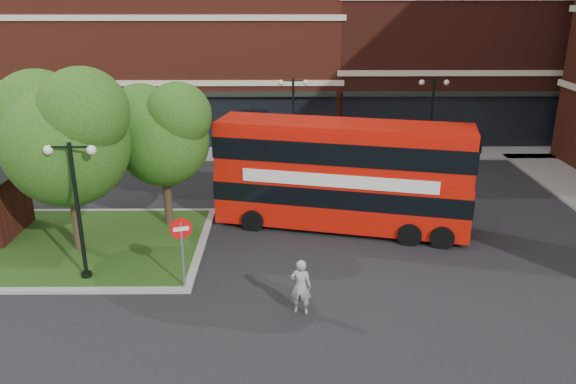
{
  "coord_description": "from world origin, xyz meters",
  "views": [
    {
      "loc": [
        1.44,
        -17.45,
        9.59
      ],
      "look_at": [
        1.62,
        3.79,
        2.0
      ],
      "focal_mm": 35.0,
      "sensor_mm": 36.0,
      "label": 1
    }
  ],
  "objects_px": {
    "car_silver": "(165,153)",
    "car_white": "(340,152)",
    "woman": "(301,286)",
    "bus": "(342,169)"
  },
  "relations": [
    {
      "from": "car_white",
      "to": "woman",
      "type": "bearing_deg",
      "value": 176.56
    },
    {
      "from": "woman",
      "to": "car_white",
      "type": "bearing_deg",
      "value": -88.02
    },
    {
      "from": "bus",
      "to": "car_silver",
      "type": "height_order",
      "value": "bus"
    },
    {
      "from": "bus",
      "to": "car_white",
      "type": "xyz_separation_m",
      "value": [
        0.92,
        9.62,
        -1.96
      ]
    },
    {
      "from": "bus",
      "to": "woman",
      "type": "bearing_deg",
      "value": -92.18
    },
    {
      "from": "woman",
      "to": "car_silver",
      "type": "relative_size",
      "value": 0.51
    },
    {
      "from": "bus",
      "to": "car_silver",
      "type": "distance_m",
      "value": 13.62
    },
    {
      "from": "car_silver",
      "to": "car_white",
      "type": "xyz_separation_m",
      "value": [
        10.35,
        0.0,
        0.06
      ]
    },
    {
      "from": "woman",
      "to": "bus",
      "type": "bearing_deg",
      "value": -93.88
    },
    {
      "from": "bus",
      "to": "car_white",
      "type": "bearing_deg",
      "value": 97.98
    }
  ]
}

